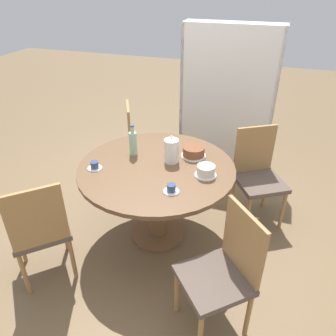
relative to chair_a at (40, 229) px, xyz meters
name	(u,v)px	position (x,y,z in m)	size (l,w,h in m)	color
ground_plane	(158,233)	(0.68, 0.74, -0.50)	(14.00, 14.00, 0.00)	brown
dining_table	(157,181)	(0.68, 0.74, 0.11)	(1.33, 1.33, 0.76)	brown
chair_a	(40,229)	(0.00, 0.00, 0.00)	(0.59, 0.59, 0.94)	#A87A47
chair_b	(223,271)	(1.39, 0.03, 0.00)	(0.59, 0.59, 0.94)	#A87A47
chair_c	(258,174)	(1.50, 1.32, 0.00)	(0.58, 0.58, 0.94)	#A87A47
chair_d	(142,142)	(0.17, 1.61, 0.00)	(0.56, 0.56, 0.94)	#A87A47
bookshelf	(227,102)	(1.02, 2.27, 0.34)	(1.10, 0.28, 1.71)	silver
coffee_pot	(171,150)	(0.77, 0.86, 0.37)	(0.12, 0.12, 0.25)	white
water_bottle	(133,143)	(0.41, 0.87, 0.38)	(0.07, 0.07, 0.28)	#99C6A3
cake_main	(194,152)	(0.93, 1.00, 0.30)	(0.22, 0.22, 0.09)	white
cake_second	(206,171)	(1.10, 0.72, 0.30)	(0.18, 0.18, 0.09)	white
cup_a	(95,166)	(0.20, 0.54, 0.29)	(0.12, 0.12, 0.06)	white
cup_b	(171,189)	(0.91, 0.42, 0.29)	(0.12, 0.12, 0.06)	white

